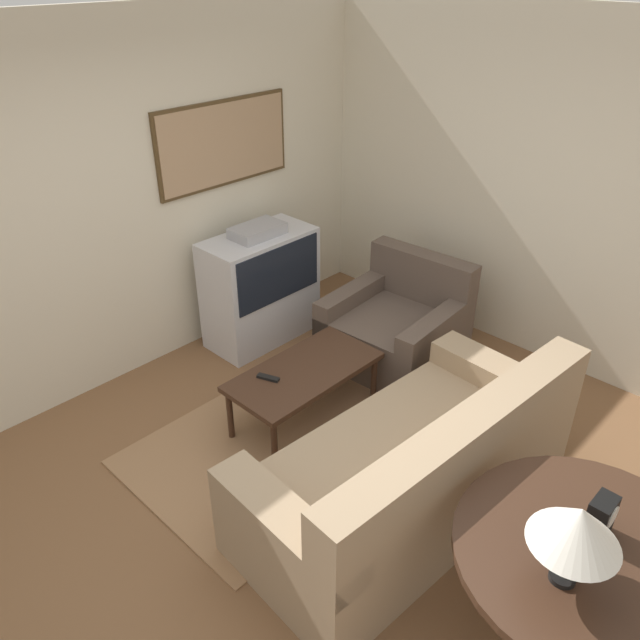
% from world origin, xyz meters
% --- Properties ---
extents(ground_plane, '(12.00, 12.00, 0.00)m').
position_xyz_m(ground_plane, '(0.00, 0.00, 0.00)').
color(ground_plane, brown).
extents(wall_back, '(12.00, 0.10, 2.70)m').
position_xyz_m(wall_back, '(0.02, 2.13, 1.35)').
color(wall_back, beige).
rests_on(wall_back, ground_plane).
extents(wall_right, '(0.06, 12.00, 2.70)m').
position_xyz_m(wall_right, '(2.63, 0.00, 1.35)').
color(wall_right, beige).
rests_on(wall_right, ground_plane).
extents(area_rug, '(2.54, 1.42, 0.01)m').
position_xyz_m(area_rug, '(0.60, 0.58, 0.01)').
color(area_rug, '#99704C').
rests_on(area_rug, ground_plane).
extents(tv, '(0.97, 0.49, 1.05)m').
position_xyz_m(tv, '(1.17, 1.73, 0.50)').
color(tv, silver).
rests_on(tv, ground_plane).
extents(couch, '(2.16, 1.12, 0.93)m').
position_xyz_m(couch, '(0.44, -0.45, 0.32)').
color(couch, '#9E8466').
rests_on(couch, ground_plane).
extents(armchair, '(1.02, 1.01, 0.84)m').
position_xyz_m(armchair, '(1.72, 0.66, 0.28)').
color(armchair, brown).
rests_on(armchair, ground_plane).
extents(coffee_table, '(1.11, 0.55, 0.45)m').
position_xyz_m(coffee_table, '(0.61, 0.63, 0.40)').
color(coffee_table, '#3D2619').
rests_on(coffee_table, ground_plane).
extents(console_table, '(1.21, 1.21, 0.73)m').
position_xyz_m(console_table, '(0.23, -1.54, 0.67)').
color(console_table, '#3D2619').
rests_on(console_table, ground_plane).
extents(table_lamp, '(0.37, 0.37, 0.41)m').
position_xyz_m(table_lamp, '(0.01, -1.50, 1.04)').
color(table_lamp, black).
rests_on(table_lamp, console_table).
extents(mantel_clock, '(0.14, 0.10, 0.20)m').
position_xyz_m(mantel_clock, '(0.34, -1.50, 0.83)').
color(mantel_clock, black).
rests_on(mantel_clock, console_table).
extents(remote, '(0.10, 0.17, 0.02)m').
position_xyz_m(remote, '(0.36, 0.73, 0.46)').
color(remote, black).
rests_on(remote, coffee_table).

